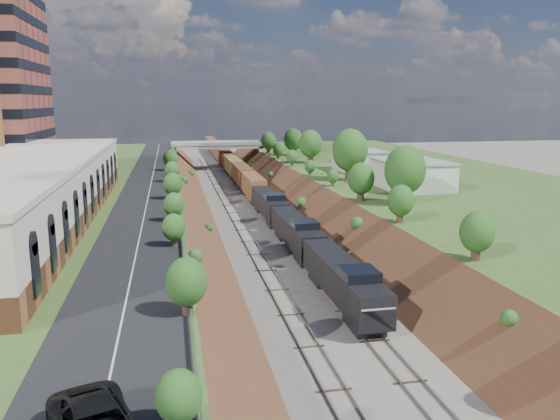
{
  "coord_description": "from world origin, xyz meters",
  "views": [
    {
      "loc": [
        -12.22,
        -24.59,
        18.11
      ],
      "look_at": [
        -0.36,
        34.52,
        6.0
      ],
      "focal_mm": 35.0,
      "sensor_mm": 36.0,
      "label": 1
    }
  ],
  "objects": [
    {
      "name": "rail_left_track",
      "position": [
        -2.6,
        60.0,
        0.09
      ],
      "size": [
        1.58,
        180.0,
        0.18
      ],
      "primitive_type": "cube",
      "color": "gray",
      "rests_on": "ground"
    },
    {
      "name": "rail_right_track",
      "position": [
        2.6,
        60.0,
        0.09
      ],
      "size": [
        1.58,
        180.0,
        0.18
      ],
      "primitive_type": "cube",
      "color": "gray",
      "rests_on": "ground"
    },
    {
      "name": "guardrail",
      "position": [
        -11.4,
        59.8,
        5.55
      ],
      "size": [
        0.1,
        171.0,
        0.7
      ],
      "color": "#99999E",
      "rests_on": "platform_left"
    },
    {
      "name": "platform_right",
      "position": [
        33.0,
        60.0,
        2.5
      ],
      "size": [
        44.0,
        180.0,
        5.0
      ],
      "primitive_type": "cube",
      "color": "#3E5924",
      "rests_on": "ground"
    },
    {
      "name": "commercial_building",
      "position": [
        -28.0,
        38.0,
        8.51
      ],
      "size": [
        14.3,
        62.3,
        7.0
      ],
      "color": "brown",
      "rests_on": "platform_left"
    },
    {
      "name": "tree_right_large",
      "position": [
        17.0,
        40.0,
        9.38
      ],
      "size": [
        5.25,
        5.25,
        7.61
      ],
      "color": "#473323",
      "rests_on": "platform_right"
    },
    {
      "name": "embankment_left",
      "position": [
        -11.0,
        60.0,
        0.0
      ],
      "size": [
        10.0,
        180.0,
        10.0
      ],
      "primitive_type": "cube",
      "rotation": [
        0.0,
        0.79,
        0.0
      ],
      "color": "brown",
      "rests_on": "ground"
    },
    {
      "name": "freight_train",
      "position": [
        2.6,
        106.11,
        2.57
      ],
      "size": [
        2.95,
        182.28,
        4.55
      ],
      "color": "black",
      "rests_on": "ground"
    },
    {
      "name": "white_building_far",
      "position": [
        23.0,
        74.0,
        6.8
      ],
      "size": [
        8.0,
        10.0,
        3.6
      ],
      "primitive_type": "cube",
      "color": "silver",
      "rests_on": "platform_right"
    },
    {
      "name": "tree_left_crest",
      "position": [
        -11.8,
        20.0,
        7.04
      ],
      "size": [
        2.45,
        2.45,
        3.55
      ],
      "color": "#473323",
      "rests_on": "platform_left"
    },
    {
      "name": "embankment_right",
      "position": [
        11.0,
        60.0,
        0.0
      ],
      "size": [
        10.0,
        180.0,
        10.0
      ],
      "primitive_type": "cube",
      "rotation": [
        0.0,
        0.79,
        0.0
      ],
      "color": "brown",
      "rests_on": "ground"
    },
    {
      "name": "overpass",
      "position": [
        0.0,
        122.0,
        4.92
      ],
      "size": [
        24.5,
        8.3,
        7.4
      ],
      "color": "gray",
      "rests_on": "ground"
    },
    {
      "name": "platform_left",
      "position": [
        -33.0,
        60.0,
        2.5
      ],
      "size": [
        44.0,
        180.0,
        5.0
      ],
      "primitive_type": "cube",
      "color": "#3E5924",
      "rests_on": "ground"
    },
    {
      "name": "white_building_near",
      "position": [
        23.5,
        52.0,
        7.0
      ],
      "size": [
        9.0,
        12.0,
        4.0
      ],
      "primitive_type": "cube",
      "color": "silver",
      "rests_on": "platform_right"
    },
    {
      "name": "road",
      "position": [
        -15.5,
        60.0,
        5.05
      ],
      "size": [
        8.0,
        180.0,
        0.1
      ],
      "primitive_type": "cube",
      "color": "black",
      "rests_on": "platform_left"
    }
  ]
}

